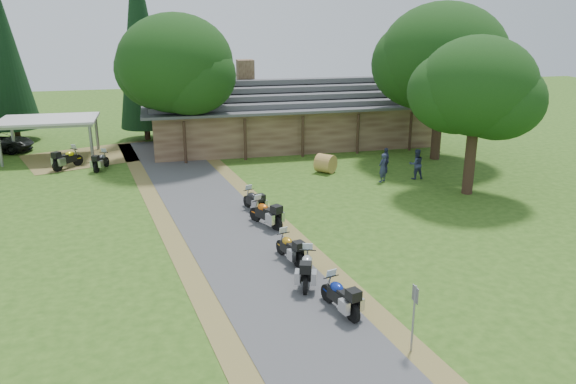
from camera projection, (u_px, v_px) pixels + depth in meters
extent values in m
plane|color=#2E5116|center=(280.00, 300.00, 19.52)|extent=(120.00, 120.00, 0.00)
plane|color=#464749|center=(247.00, 255.00, 23.11)|extent=(51.95, 51.95, 0.00)
imported|color=#2C3252|center=(383.00, 165.00, 32.84)|extent=(0.70, 0.66, 2.00)
imported|color=#2C3252|center=(416.00, 162.00, 33.40)|extent=(0.63, 0.46, 2.13)
imported|color=#2C3252|center=(386.00, 158.00, 34.74)|extent=(0.44, 0.57, 1.86)
cylinder|color=olive|center=(325.00, 163.00, 34.89)|extent=(1.56, 1.56, 1.15)
cone|color=black|center=(140.00, 44.00, 41.96)|extent=(3.85, 3.85, 14.59)
cone|color=black|center=(7.00, 64.00, 42.04)|extent=(3.86, 3.86, 11.74)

